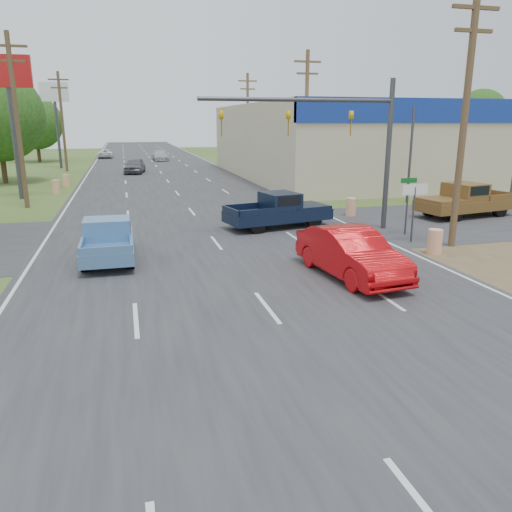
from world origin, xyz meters
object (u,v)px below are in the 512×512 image
object	(u,v)px
blue_pickup	(108,239)
distant_car_white	(105,154)
distant_car_silver	(160,156)
navy_pickup	(280,210)
distant_car_grey	(135,166)
red_convertible	(351,254)
brown_pickup	(464,200)

from	to	relation	value
blue_pickup	distant_car_white	xyz separation A→B (m)	(-1.71, 57.03, -0.19)
distant_car_silver	distant_car_white	bearing A→B (deg)	133.05
blue_pickup	distant_car_silver	size ratio (longest dim) A/B	1.04
navy_pickup	distant_car_grey	distance (m)	29.99
blue_pickup	navy_pickup	xyz separation A→B (m)	(8.08, 4.03, 0.08)
navy_pickup	distant_car_grey	xyz separation A→B (m)	(-6.26, 29.33, -0.12)
red_convertible	blue_pickup	world-z (taller)	red_convertible
red_convertible	navy_pickup	xyz separation A→B (m)	(0.18, 8.45, 0.05)
distant_car_silver	blue_pickup	bearing A→B (deg)	-99.30
red_convertible	distant_car_grey	xyz separation A→B (m)	(-6.09, 37.78, -0.06)
navy_pickup	distant_car_silver	world-z (taller)	navy_pickup
navy_pickup	distant_car_silver	distance (m)	46.06
distant_car_grey	distant_car_white	distance (m)	23.94
distant_car_grey	navy_pickup	bearing A→B (deg)	-68.56
red_convertible	distant_car_grey	size ratio (longest dim) A/B	1.12
distant_car_grey	distant_car_silver	xyz separation A→B (m)	(3.73, 16.66, -0.09)
blue_pickup	brown_pickup	bearing A→B (deg)	12.84
red_convertible	distant_car_white	xyz separation A→B (m)	(-9.62, 61.45, -0.21)
distant_car_grey	red_convertible	bearing A→B (deg)	-71.46
navy_pickup	distant_car_grey	bearing A→B (deg)	-179.79
brown_pickup	distant_car_white	distance (m)	56.63
distant_car_silver	distant_car_grey	bearing A→B (deg)	-105.60
red_convertible	blue_pickup	bearing A→B (deg)	144.20
red_convertible	distant_car_grey	bearing A→B (deg)	92.57
distant_car_silver	red_convertible	bearing A→B (deg)	-90.49
distant_car_silver	distant_car_white	xyz separation A→B (m)	(-7.27, 7.01, -0.06)
distant_car_silver	distant_car_white	size ratio (longest dim) A/B	1.05
red_convertible	distant_car_grey	distance (m)	38.27
red_convertible	navy_pickup	size ratio (longest dim) A/B	0.90
blue_pickup	navy_pickup	size ratio (longest dim) A/B	0.86
navy_pickup	distant_car_grey	world-z (taller)	navy_pickup
blue_pickup	brown_pickup	distance (m)	19.11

